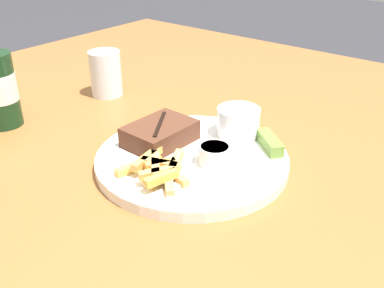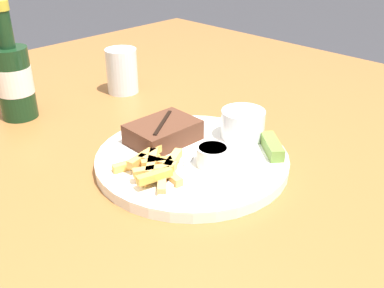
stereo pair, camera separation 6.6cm
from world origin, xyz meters
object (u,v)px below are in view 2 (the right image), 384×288
pickle_spear (272,146)px  fork_utensil (174,180)px  dinner_plate (192,160)px  coleslaw_cup (243,122)px  beer_bottle (14,78)px  dipping_sauce_cup (214,154)px  drinking_glass (122,71)px  steak_portion (163,132)px

pickle_spear → fork_utensil: size_ratio=0.56×
dinner_plate → pickle_spear: 0.13m
dinner_plate → coleslaw_cup: (0.11, -0.02, 0.04)m
beer_bottle → fork_utensil: bearing=-85.7°
dipping_sauce_cup → drinking_glass: 0.40m
dinner_plate → fork_utensil: fork_utensil is taller
fork_utensil → drinking_glass: drinking_glass is taller
coleslaw_cup → fork_utensil: bearing=-174.3°
coleslaw_cup → dipping_sauce_cup: (-0.10, -0.03, -0.01)m
steak_portion → coleslaw_cup: (0.11, -0.09, 0.01)m
coleslaw_cup → beer_bottle: 0.45m
pickle_spear → fork_utensil: bearing=164.0°
beer_bottle → dinner_plate: bearing=-74.5°
pickle_spear → dinner_plate: bearing=139.3°
dipping_sauce_cup → fork_utensil: dipping_sauce_cup is taller
coleslaw_cup → dipping_sauce_cup: bearing=-165.3°
fork_utensil → drinking_glass: bearing=36.7°
drinking_glass → steak_portion: bearing=-114.4°
dinner_plate → dipping_sauce_cup: (0.00, -0.04, 0.03)m
dinner_plate → coleslaw_cup: 0.11m
steak_portion → dinner_plate: bearing=-90.2°
dipping_sauce_cup → beer_bottle: (-0.11, 0.42, 0.05)m
steak_portion → beer_bottle: size_ratio=0.51×
dipping_sauce_cup → fork_utensil: 0.08m
dinner_plate → beer_bottle: beer_bottle is taller
fork_utensil → beer_bottle: 0.42m
pickle_spear → drinking_glass: (0.03, 0.42, 0.02)m
drinking_glass → beer_bottle: bearing=170.8°
fork_utensil → coleslaw_cup: bearing=-19.8°
pickle_spear → drinking_glass: 0.43m
pickle_spear → drinking_glass: bearing=86.6°
dipping_sauce_cup → drinking_glass: drinking_glass is taller
pickle_spear → beer_bottle: beer_bottle is taller
coleslaw_cup → drinking_glass: (0.02, 0.36, 0.00)m
dinner_plate → fork_utensil: size_ratio=2.46×
steak_portion → beer_bottle: beer_bottle is taller
drinking_glass → fork_utensil: bearing=-117.8°
steak_portion → drinking_glass: bearing=65.6°
coleslaw_cup → pickle_spear: coleslaw_cup is taller
drinking_glass → dinner_plate: bearing=-110.0°
steak_portion → dipping_sauce_cup: (0.00, -0.11, -0.00)m
dipping_sauce_cup → beer_bottle: beer_bottle is taller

